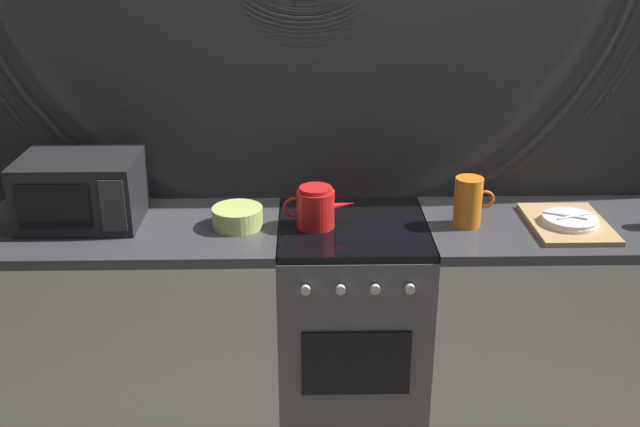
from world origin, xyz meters
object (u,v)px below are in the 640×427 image
at_px(microwave, 81,190).
at_px(pitcher, 468,202).
at_px(kettle, 316,207).
at_px(mixing_bowl, 238,217).
at_px(dish_pile, 569,222).
at_px(stove_unit, 351,323).

height_order(microwave, pitcher, microwave).
bearing_deg(pitcher, kettle, 179.81).
distance_m(kettle, pitcher, 0.60).
distance_m(mixing_bowl, pitcher, 0.91).
relative_size(microwave, mixing_bowl, 2.30).
height_order(pitcher, dish_pile, pitcher).
distance_m(stove_unit, dish_pile, 0.97).
relative_size(stove_unit, dish_pile, 2.25).
bearing_deg(pitcher, microwave, 177.38).
xyz_separation_m(mixing_bowl, dish_pile, (1.31, -0.03, -0.02)).
xyz_separation_m(mixing_bowl, pitcher, (0.91, -0.01, 0.06)).
distance_m(microwave, kettle, 0.93).
bearing_deg(mixing_bowl, pitcher, -0.51).
bearing_deg(stove_unit, dish_pile, -2.43).
height_order(stove_unit, dish_pile, dish_pile).
relative_size(stove_unit, pitcher, 4.50).
xyz_separation_m(microwave, dish_pile, (1.93, -0.09, -0.12)).
distance_m(stove_unit, microwave, 1.23).
bearing_deg(pitcher, dish_pile, -3.31).
xyz_separation_m(microwave, kettle, (0.93, -0.07, -0.05)).
height_order(stove_unit, microwave, microwave).
xyz_separation_m(pitcher, dish_pile, (0.40, -0.02, -0.08)).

